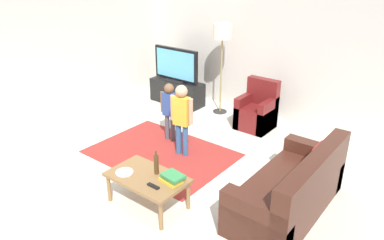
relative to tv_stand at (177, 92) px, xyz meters
The scene contains 16 objects.
ground 2.90m from the tv_stand, 52.76° to the right, with size 7.80×7.80×0.00m, color beige.
wall_back 2.18m from the tv_stand, 21.89° to the left, with size 6.00×0.12×2.70m, color silver.
wall_left 2.84m from the tv_stand, 118.60° to the right, with size 0.12×6.00×2.70m, color silver.
area_rug 2.29m from the tv_stand, 56.12° to the right, with size 2.20×1.60×0.01m, color #9E2D28.
tv_stand is the anchor object (origin of this frame).
tv 0.60m from the tv_stand, 90.00° to the right, with size 1.10×0.28×0.71m.
couch 4.08m from the tv_stand, 29.41° to the right, with size 0.80×1.80×0.86m.
armchair 1.97m from the tv_stand, ahead, with size 0.60×0.60×0.90m.
floor_lamp 1.66m from the tv_stand, ahead, with size 0.36×0.36×1.78m.
child_near_tv 1.81m from the tv_stand, 53.57° to the right, with size 0.34×0.16×1.02m.
child_center 2.35m from the tv_stand, 47.73° to the right, with size 0.39×0.19×1.16m.
coffee_table 3.63m from the tv_stand, 55.45° to the right, with size 1.00×0.60×0.42m.
book_stack 3.75m from the tv_stand, 50.48° to the right, with size 0.30×0.23×0.10m.
bottle 3.57m from the tv_stand, 53.69° to the right, with size 0.06×0.06×0.32m.
tv_remote 3.86m from the tv_stand, 53.77° to the right, with size 0.17×0.05×0.02m, color black.
plate 3.58m from the tv_stand, 60.23° to the right, with size 0.22×0.22×0.02m.
Camera 1 is at (3.14, -3.39, 2.87)m, focal length 34.40 mm.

